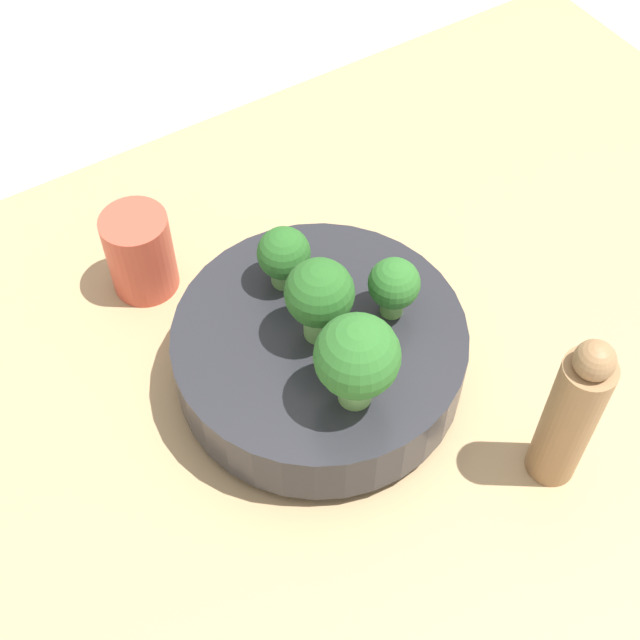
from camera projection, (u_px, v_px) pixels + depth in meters
The scene contains 9 objects.
ground_plane at pixel (351, 383), 0.91m from camera, with size 6.00×6.00×0.00m, color silver.
table at pixel (351, 373), 0.89m from camera, with size 1.19×0.79×0.04m.
bowl at pixel (320, 354), 0.83m from camera, with size 0.27×0.27×0.08m.
broccoli_floret_back at pixel (284, 255), 0.81m from camera, with size 0.05×0.05×0.06m.
broccoli_floret_right at pixel (394, 285), 0.79m from camera, with size 0.05×0.05×0.06m.
broccoli_floret_center at pixel (320, 297), 0.76m from camera, with size 0.06×0.06×0.09m.
broccoli_floret_front at pixel (357, 358), 0.72m from camera, with size 0.07×0.07×0.10m.
cup at pixel (140, 253), 0.90m from camera, with size 0.07×0.07×0.09m.
pepper_mill at pixel (571, 415), 0.74m from camera, with size 0.04×0.04×0.18m.
Camera 1 is at (-0.29, -0.40, 0.76)m, focal length 50.00 mm.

